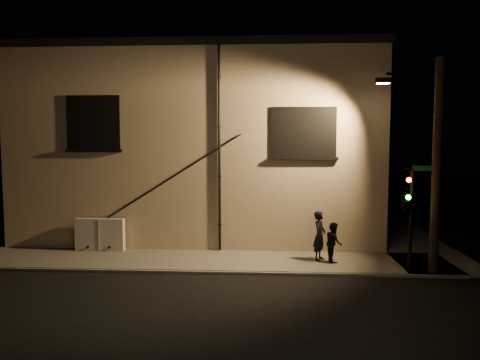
# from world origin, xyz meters

# --- Properties ---
(ground) EXTENTS (90.00, 90.00, 0.00)m
(ground) POSITION_xyz_m (0.00, 0.00, 0.00)
(ground) COLOR black
(sidewalk) EXTENTS (21.00, 16.00, 0.12)m
(sidewalk) POSITION_xyz_m (1.22, 4.39, 0.06)
(sidewalk) COLOR #5E5954
(sidewalk) RESTS_ON ground
(building) EXTENTS (16.20, 12.23, 8.80)m
(building) POSITION_xyz_m (-3.00, 8.99, 4.40)
(building) COLOR tan
(building) RESTS_ON ground
(utility_cabinet) EXTENTS (2.02, 0.34, 1.33)m
(utility_cabinet) POSITION_xyz_m (-6.74, 2.70, 0.78)
(utility_cabinet) COLOR beige
(utility_cabinet) RESTS_ON sidewalk
(pedestrian_a) EXTENTS (0.68, 0.80, 1.87)m
(pedestrian_a) POSITION_xyz_m (2.14, 1.69, 1.05)
(pedestrian_a) COLOR black
(pedestrian_a) RESTS_ON sidewalk
(pedestrian_b) EXTENTS (0.61, 0.76, 1.49)m
(pedestrian_b) POSITION_xyz_m (2.64, 1.41, 0.86)
(pedestrian_b) COLOR black
(pedestrian_b) RESTS_ON sidewalk
(traffic_signal) EXTENTS (1.24, 2.16, 3.68)m
(traffic_signal) POSITION_xyz_m (4.90, 0.19, 2.61)
(traffic_signal) COLOR black
(traffic_signal) RESTS_ON sidewalk
(streetlamp_pole) EXTENTS (2.03, 1.39, 7.43)m
(streetlamp_pole) POSITION_xyz_m (5.80, 0.30, 3.93)
(streetlamp_pole) COLOR black
(streetlamp_pole) RESTS_ON ground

